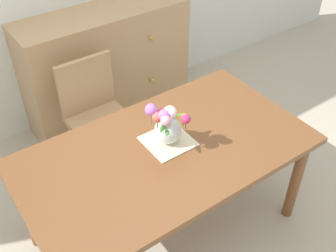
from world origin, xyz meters
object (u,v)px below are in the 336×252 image
dining_table (166,160)px  flower_vase (167,125)px  dresser (107,67)px  chair_far (96,111)px

dining_table → flower_vase: (0.04, 0.04, 0.22)m
dining_table → dresser: dresser is taller
dining_table → chair_far: bearing=93.7°
dining_table → flower_vase: size_ratio=6.12×
chair_far → flower_vase: size_ratio=3.24×
dining_table → dresser: size_ratio=1.21×
chair_far → dining_table: bearing=93.7°
dining_table → dresser: 1.38m
dining_table → flower_vase: bearing=46.7°
dresser → flower_vase: size_ratio=5.06×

